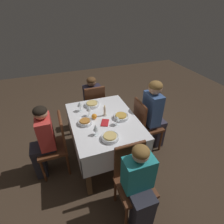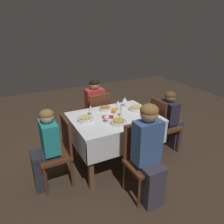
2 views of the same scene
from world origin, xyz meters
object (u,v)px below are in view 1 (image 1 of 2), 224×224
Objects in this scene: chair_west at (133,178)px; wine_glass_east at (80,104)px; chair_south at (145,124)px; bowl_south at (121,116)px; dining_table at (104,126)px; wine_glass_north at (89,109)px; person_child_dark at (92,99)px; orange_fruit at (94,116)px; chair_north at (56,143)px; candle_centerpiece at (105,112)px; chair_east at (94,105)px; person_child_teal at (140,185)px; wine_glass_west at (96,128)px; person_adult_denim at (154,112)px; napkin_red_folded at (105,123)px; bowl_north at (85,122)px; person_child_red at (43,140)px; wine_glass_south at (117,119)px; bowl_west at (110,137)px.

wine_glass_east is (1.11, 0.32, 0.36)m from chair_west.
chair_south reaches higher than bowl_south.
bowl_south is 0.61m from wine_glass_east.
wine_glass_north is (0.14, 0.16, 0.23)m from dining_table.
orange_fruit is (-0.90, 0.18, 0.23)m from person_child_dark.
bowl_south is (0.74, -0.16, 0.28)m from chair_west.
chair_north is 0.77m from candle_centerpiece.
chair_east is 12.26× the size of orange_fruit.
person_child_teal is at bearing -169.75° from orange_fruit.
person_child_dark is 4.78× the size of bowl_south.
person_child_dark reaches higher than wine_glass_west.
candle_centerpiece is (-0.72, 0.03, 0.32)m from chair_east.
chair_north is (0.02, 1.32, 0.00)m from chair_south.
wine_glass_east is at bearing 106.15° from chair_west.
person_adult_denim reaches higher than candle_centerpiece.
bowl_south is at bearing -82.24° from napkin_red_folded.
bowl_south is at bearing 84.32° from chair_north.
chair_east is at bearing 136.65° from chair_north.
dining_table is 0.39m from wine_glass_west.
chair_east is at bearing -2.08° from candle_centerpiece.
chair_west reaches higher than bowl_south.
chair_south is 0.95m from wine_glass_west.
chair_north is 0.49m from bowl_north.
chair_north and wine_glass_west have the same top height.
wine_glass_east is 1.02× the size of wine_glass_west.
person_child_red is 0.98m from wine_glass_south.
person_child_teal reaches higher than dining_table.
person_child_teal is at bearing 36.40° from chair_north.
bowl_west is 0.49m from candle_centerpiece.
dining_table is at bearing 85.98° from person_child_dark.
wine_glass_south is (-0.18, 0.54, 0.35)m from chair_south.
wine_glass_north is at bearing 62.74° from bowl_south.
napkin_red_folded is at bearing 97.76° from bowl_south.
chair_west is 0.93m from candle_centerpiece.
chair_west is at bearing -157.53° from bowl_north.
wine_glass_south is at bearing -138.20° from wine_glass_north.
bowl_west is at bearing -168.03° from wine_glass_north.
chair_west and wine_glass_west have the same top height.
napkin_red_folded is at bearing 173.15° from dining_table.
wine_glass_south is at bearing 85.24° from chair_west.
napkin_red_folded is (0.18, -0.17, -0.10)m from wine_glass_west.
wine_glass_west reaches higher than orange_fruit.
wine_glass_east is at bearing 52.84° from bowl_south.
wine_glass_north is 0.30m from napkin_red_folded.
wine_glass_west is 0.27m from napkin_red_folded.
bowl_west is (-0.34, 0.28, -0.00)m from bowl_south.
chair_east is at bearing 42.89° from person_adult_denim.
chair_south is 1.03m from wine_glass_east.
dining_table is at bearing -140.52° from wine_glass_east.
person_child_teal reaches higher than chair_east.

